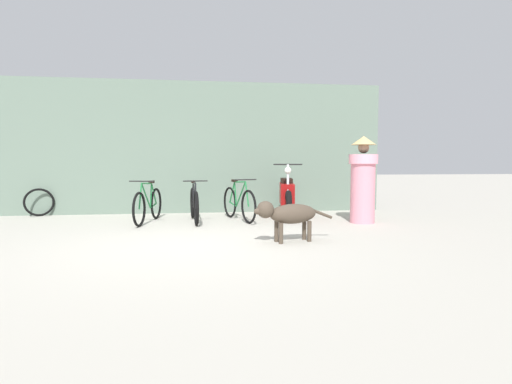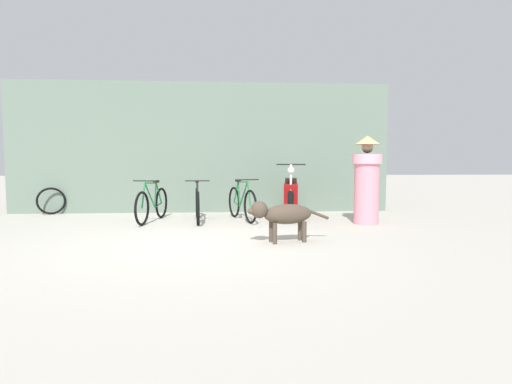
{
  "view_description": "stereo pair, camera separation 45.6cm",
  "coord_description": "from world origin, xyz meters",
  "views": [
    {
      "loc": [
        0.18,
        -5.76,
        1.19
      ],
      "look_at": [
        1.12,
        1.28,
        0.65
      ],
      "focal_mm": 28.0,
      "sensor_mm": 36.0,
      "label": 1
    },
    {
      "loc": [
        0.64,
        -5.81,
        1.19
      ],
      "look_at": [
        1.12,
        1.28,
        0.65
      ],
      "focal_mm": 28.0,
      "sensor_mm": 36.0,
      "label": 2
    }
  ],
  "objects": [
    {
      "name": "shop_wall_back",
      "position": [
        0.0,
        3.69,
        1.52
      ],
      "size": [
        8.86,
        0.2,
        3.04
      ],
      "color": "slate",
      "rests_on": "ground"
    },
    {
      "name": "ground_plane",
      "position": [
        0.0,
        0.0,
        0.0
      ],
      "size": [
        60.0,
        60.0,
        0.0
      ],
      "primitive_type": "plane",
      "color": "#B7B2A5"
    },
    {
      "name": "stray_dog",
      "position": [
        1.42,
        -0.03,
        0.42
      ],
      "size": [
        1.27,
        0.49,
        0.62
      ],
      "rotation": [
        0.0,
        0.0,
        3.38
      ],
      "color": "#4C3F33",
      "rests_on": "ground"
    },
    {
      "name": "motorcycle",
      "position": [
        1.94,
        2.5,
        0.46
      ],
      "size": [
        0.58,
        1.95,
        1.15
      ],
      "rotation": [
        0.0,
        0.0,
        -1.73
      ],
      "color": "black",
      "rests_on": "ground"
    },
    {
      "name": "spare_tire_left",
      "position": [
        -3.38,
        3.45,
        0.31
      ],
      "size": [
        0.59,
        0.27,
        0.61
      ],
      "rotation": [
        0.0,
        0.0,
        0.38
      ],
      "color": "black",
      "rests_on": "ground"
    },
    {
      "name": "bicycle_0",
      "position": [
        -0.89,
        2.21,
        0.35
      ],
      "size": [
        0.47,
        1.66,
        0.84
      ],
      "rotation": [
        0.0,
        0.0,
        -1.76
      ],
      "color": "black",
      "rests_on": "ground"
    },
    {
      "name": "bicycle_2",
      "position": [
        0.89,
        2.27,
        0.35
      ],
      "size": [
        0.6,
        1.56,
        0.85
      ],
      "rotation": [
        0.0,
        0.0,
        -1.26
      ],
      "color": "black",
      "rests_on": "ground"
    },
    {
      "name": "bicycle_1",
      "position": [
        0.0,
        2.21,
        0.34
      ],
      "size": [
        0.46,
        1.69,
        0.84
      ],
      "rotation": [
        0.0,
        0.0,
        -1.48
      ],
      "color": "black",
      "rests_on": "ground"
    },
    {
      "name": "person_in_robes",
      "position": [
        3.26,
        1.63,
        0.86
      ],
      "size": [
        0.78,
        0.78,
        1.68
      ],
      "rotation": [
        0.0,
        0.0,
        3.92
      ],
      "color": "pink",
      "rests_on": "ground"
    }
  ]
}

